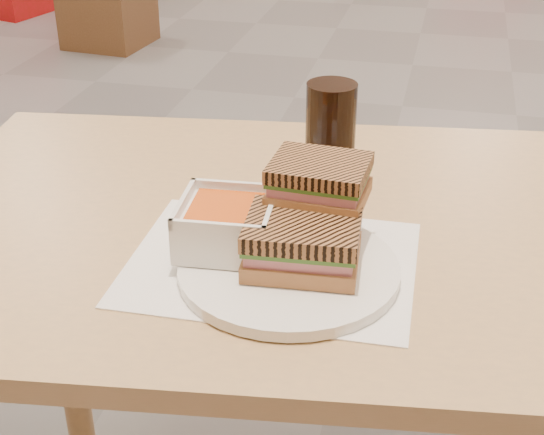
% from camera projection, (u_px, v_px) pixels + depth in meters
% --- Properties ---
extents(main_table, '(1.28, 0.85, 0.75)m').
position_uv_depth(main_table, '(348.00, 294.00, 1.09)').
color(main_table, tan).
rests_on(main_table, ground).
extents(tray_liner, '(0.35, 0.27, 0.00)m').
position_uv_depth(tray_liner, '(272.00, 263.00, 0.95)').
color(tray_liner, white).
rests_on(tray_liner, main_table).
extents(plate, '(0.26, 0.26, 0.01)m').
position_uv_depth(plate, '(289.00, 270.00, 0.92)').
color(plate, white).
rests_on(plate, tray_liner).
extents(soup_bowl, '(0.12, 0.12, 0.06)m').
position_uv_depth(soup_bowl, '(227.00, 226.00, 0.94)').
color(soup_bowl, white).
rests_on(soup_bowl, plate).
extents(panini_lower, '(0.14, 0.12, 0.06)m').
position_uv_depth(panini_lower, '(303.00, 242.00, 0.90)').
color(panini_lower, '#AA7347').
rests_on(panini_lower, plate).
extents(panini_upper, '(0.12, 0.10, 0.05)m').
position_uv_depth(panini_upper, '(319.00, 181.00, 0.94)').
color(panini_upper, '#AA7347').
rests_on(panini_upper, panini_lower).
extents(cola_glass, '(0.07, 0.07, 0.15)m').
position_uv_depth(cola_glass, '(330.00, 135.00, 1.10)').
color(cola_glass, black).
rests_on(cola_glass, main_table).
extents(bg_chair_0r, '(0.45, 0.45, 0.46)m').
position_uv_depth(bg_chair_0r, '(107.00, 3.00, 4.30)').
color(bg_chair_0r, brown).
rests_on(bg_chair_0r, ground).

